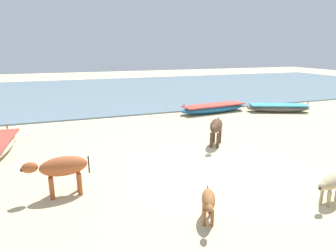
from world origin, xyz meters
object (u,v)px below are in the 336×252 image
(cow_adult_dark, at_px, (216,127))
(cow_second_adult_rust, at_px, (61,168))
(fishing_boat_2, at_px, (214,108))
(calf_near_dun, at_px, (331,183))
(calf_far_brown, at_px, (209,201))
(fishing_boat_3, at_px, (278,108))

(cow_adult_dark, bearing_deg, cow_second_adult_rust, -32.36)
(fishing_boat_2, distance_m, cow_adult_dark, 5.86)
(fishing_boat_2, distance_m, cow_second_adult_rust, 10.97)
(cow_adult_dark, distance_m, calf_near_dun, 4.66)
(fishing_boat_2, bearing_deg, cow_adult_dark, 55.76)
(calf_far_brown, bearing_deg, fishing_boat_2, 175.54)
(cow_adult_dark, relative_size, calf_far_brown, 1.44)
(calf_far_brown, relative_size, cow_second_adult_rust, 0.61)
(fishing_boat_3, relative_size, calf_far_brown, 3.84)
(fishing_boat_3, height_order, cow_second_adult_rust, cow_second_adult_rust)
(fishing_boat_2, xyz_separation_m, fishing_boat_3, (3.65, -1.11, -0.02))
(fishing_boat_3, bearing_deg, calf_near_dun, -102.12)
(cow_adult_dark, bearing_deg, calf_far_brown, 6.08)
(calf_far_brown, bearing_deg, fishing_boat_3, 157.84)
(cow_adult_dark, height_order, cow_second_adult_rust, cow_second_adult_rust)
(cow_second_adult_rust, bearing_deg, calf_near_dun, 154.27)
(fishing_boat_2, relative_size, fishing_boat_3, 1.17)
(fishing_boat_3, bearing_deg, calf_far_brown, -114.91)
(fishing_boat_3, distance_m, calf_far_brown, 12.26)
(fishing_boat_2, bearing_deg, cow_second_adult_rust, 35.09)
(calf_far_brown, xyz_separation_m, cow_second_adult_rust, (-2.91, 2.24, 0.26))
(calf_near_dun, xyz_separation_m, calf_far_brown, (-3.07, 0.32, -0.03))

